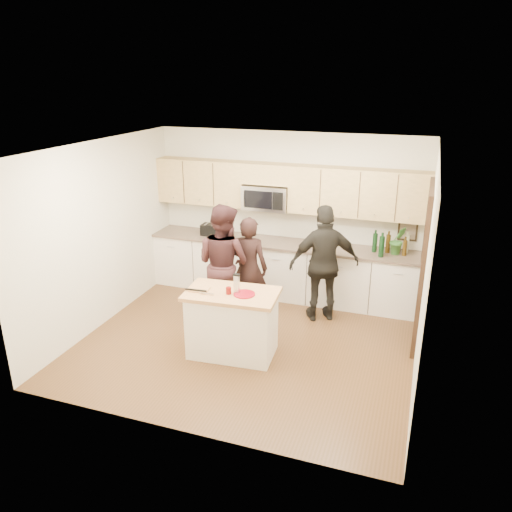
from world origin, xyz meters
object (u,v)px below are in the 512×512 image
(woman_left, at_px, (249,268))
(toaster, at_px, (210,230))
(woman_right, at_px, (324,264))
(woman_center, at_px, (223,263))
(island, at_px, (232,323))

(woman_left, bearing_deg, toaster, -43.74)
(woman_left, height_order, woman_right, woman_right)
(woman_right, bearing_deg, woman_left, -11.06)
(woman_center, height_order, woman_right, woman_center)
(woman_center, bearing_deg, woman_left, -129.62)
(woman_center, xyz_separation_m, woman_right, (1.42, 0.49, -0.01))
(island, height_order, woman_left, woman_left)
(woman_right, bearing_deg, toaster, -41.81)
(island, distance_m, woman_center, 1.14)
(woman_left, bearing_deg, woman_center, 30.40)
(toaster, xyz_separation_m, woman_left, (1.03, -0.90, -0.24))
(toaster, xyz_separation_m, woman_center, (0.70, -1.11, -0.13))
(toaster, bearing_deg, woman_right, -16.35)
(woman_right, bearing_deg, woman_center, -6.37)
(island, distance_m, woman_left, 1.19)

